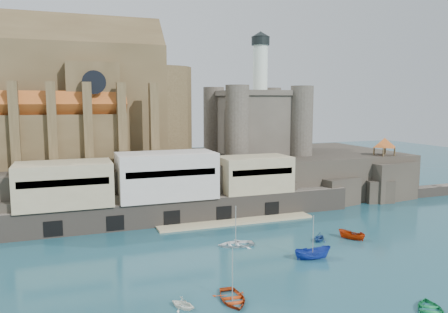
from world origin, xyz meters
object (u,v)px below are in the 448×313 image
church (81,103)px  boat_0 (232,301)px  pavilion (385,144)px  castle_keep (256,119)px  boat_2 (312,259)px  boat_1 (183,308)px

church → boat_0: size_ratio=8.22×
pavilion → castle_keep: bearing=149.8°
boat_2 → boat_0: bearing=126.0°
castle_keep → boat_1: 64.51m
castle_keep → boat_2: size_ratio=5.38×
pavilion → boat_1: (-58.16, -37.71, -12.73)m
boat_0 → boat_1: (-5.72, 0.20, 0.00)m
boat_1 → boat_2: 22.83m
church → pavilion: 68.65m
church → pavilion: size_ratio=7.34×
castle_keep → boat_0: castle_keep is taller
castle_keep → pavilion: (25.92, -15.08, -5.59)m
castle_keep → boat_1: size_ratio=9.47×
castle_keep → boat_1: bearing=-121.4°
boat_1 → church: bearing=61.3°
church → boat_2: 58.34m
church → boat_2: bearing=-57.2°
castle_keep → pavilion: 30.50m
pavilion → boat_0: bearing=-144.1°
church → boat_1: church is taller
church → boat_2: size_ratio=8.63×
boat_1 → boat_2: size_ratio=0.57×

